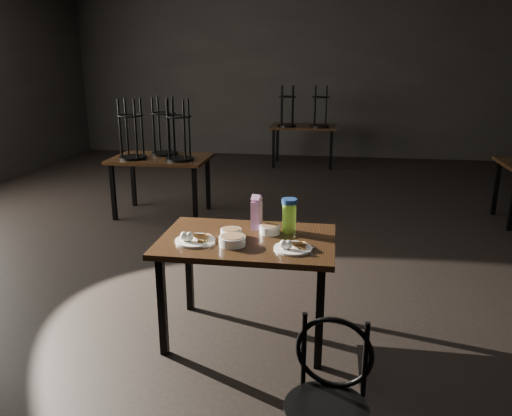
% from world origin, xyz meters
% --- Properties ---
extents(room, '(12.00, 12.04, 3.22)m').
position_xyz_m(room, '(-0.06, 0.01, 2.33)').
color(room, black).
rests_on(room, ground).
extents(main_table, '(1.20, 0.80, 0.75)m').
position_xyz_m(main_table, '(-0.22, -1.13, 0.67)').
color(main_table, black).
rests_on(main_table, ground).
extents(plate_left, '(0.27, 0.27, 0.09)m').
position_xyz_m(plate_left, '(-0.55, -1.25, 0.77)').
color(plate_left, white).
rests_on(plate_left, main_table).
extents(plate_right, '(0.25, 0.25, 0.08)m').
position_xyz_m(plate_right, '(0.11, -1.29, 0.77)').
color(plate_right, white).
rests_on(plate_right, main_table).
extents(bowl_near, '(0.15, 0.15, 0.06)m').
position_xyz_m(bowl_near, '(-0.33, -1.12, 0.78)').
color(bowl_near, white).
rests_on(bowl_near, main_table).
extents(bowl_far, '(0.14, 0.14, 0.06)m').
position_xyz_m(bowl_far, '(-0.07, -1.00, 0.78)').
color(bowl_far, white).
rests_on(bowl_far, main_table).
extents(bowl_big, '(0.18, 0.18, 0.06)m').
position_xyz_m(bowl_big, '(-0.29, -1.27, 0.78)').
color(bowl_big, white).
rests_on(bowl_big, main_table).
extents(juice_carton, '(0.08, 0.08, 0.26)m').
position_xyz_m(juice_carton, '(-0.18, -0.93, 0.87)').
color(juice_carton, '#89197D').
rests_on(juice_carton, main_table).
extents(water_bottle, '(0.13, 0.13, 0.24)m').
position_xyz_m(water_bottle, '(0.06, -0.95, 0.87)').
color(water_bottle, '#98DD41').
rests_on(water_bottle, main_table).
extents(spoon, '(0.05, 0.19, 0.01)m').
position_xyz_m(spoon, '(0.23, -1.26, 0.75)').
color(spoon, silver).
rests_on(spoon, main_table).
extents(bentwood_chair, '(0.40, 0.39, 0.81)m').
position_xyz_m(bentwood_chair, '(0.37, -2.34, 0.48)').
color(bentwood_chair, black).
rests_on(bentwood_chair, ground).
extents(bg_table_left, '(1.20, 0.80, 1.48)m').
position_xyz_m(bg_table_left, '(-1.79, 1.60, 0.78)').
color(bg_table_left, black).
rests_on(bg_table_left, ground).
extents(bg_table_far, '(1.20, 0.80, 1.48)m').
position_xyz_m(bg_table_far, '(-0.21, 4.96, 0.75)').
color(bg_table_far, black).
rests_on(bg_table_far, ground).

